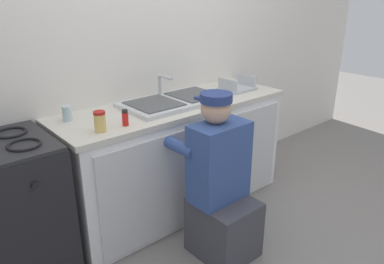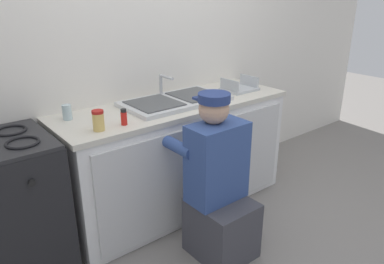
% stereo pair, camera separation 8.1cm
% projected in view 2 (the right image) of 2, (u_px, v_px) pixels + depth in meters
% --- Properties ---
extents(ground_plane, '(12.00, 12.00, 0.00)m').
position_uv_depth(ground_plane, '(200.00, 219.00, 2.93)').
color(ground_plane, gray).
extents(back_wall, '(6.00, 0.10, 2.50)m').
position_uv_depth(back_wall, '(148.00, 48.00, 2.95)').
color(back_wall, silver).
rests_on(back_wall, ground_plane).
extents(counter_cabinet, '(1.83, 0.62, 0.84)m').
position_uv_depth(counter_cabinet, '(177.00, 158.00, 2.99)').
color(counter_cabinet, white).
rests_on(counter_cabinet, ground_plane).
extents(countertop, '(1.87, 0.62, 0.04)m').
position_uv_depth(countertop, '(176.00, 105.00, 2.84)').
color(countertop, beige).
rests_on(countertop, counter_cabinet).
extents(sink_double_basin, '(0.80, 0.44, 0.19)m').
position_uv_depth(sink_double_basin, '(175.00, 100.00, 2.83)').
color(sink_double_basin, silver).
rests_on(sink_double_basin, countertop).
extents(stove_range, '(0.64, 0.62, 0.90)m').
position_uv_depth(stove_range, '(4.00, 211.00, 2.24)').
color(stove_range, black).
rests_on(stove_range, ground_plane).
extents(plumber_person, '(0.42, 0.61, 1.10)m').
position_uv_depth(plumber_person, '(218.00, 191.00, 2.43)').
color(plumber_person, '#3F3F47').
rests_on(plumber_person, ground_plane).
extents(dish_rack_tray, '(0.28, 0.22, 0.11)m').
position_uv_depth(dish_rack_tray, '(239.00, 88.00, 3.17)').
color(dish_rack_tray, '#B2B7BC').
rests_on(dish_rack_tray, countertop).
extents(spice_bottle_red, '(0.04, 0.04, 0.10)m').
position_uv_depth(spice_bottle_red, '(124.00, 117.00, 2.36)').
color(spice_bottle_red, red).
rests_on(spice_bottle_red, countertop).
extents(water_glass, '(0.06, 0.06, 0.10)m').
position_uv_depth(water_glass, '(67.00, 112.00, 2.46)').
color(water_glass, '#ADC6CC').
rests_on(water_glass, countertop).
extents(condiment_jar, '(0.07, 0.07, 0.13)m').
position_uv_depth(condiment_jar, '(98.00, 120.00, 2.27)').
color(condiment_jar, '#DBB760').
rests_on(condiment_jar, countertop).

